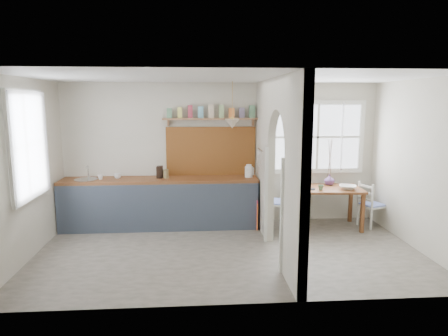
{
  "coord_description": "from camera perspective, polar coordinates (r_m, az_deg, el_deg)",
  "views": [
    {
      "loc": [
        -0.49,
        -5.76,
        2.26
      ],
      "look_at": [
        -0.05,
        0.33,
        1.24
      ],
      "focal_mm": 32.0,
      "sensor_mm": 36.0,
      "label": 1
    }
  ],
  "objects": [
    {
      "name": "ceiling",
      "position": [
        5.79,
        0.77,
        12.85
      ],
      "size": [
        5.8,
        3.2,
        0.01
      ],
      "primitive_type": "cube",
      "color": "beige",
      "rests_on": "walls"
    },
    {
      "name": "shelf",
      "position": [
        7.26,
        -1.88,
        7.5
      ],
      "size": [
        1.75,
        0.2,
        0.21
      ],
      "color": "#A77145",
      "rests_on": "walls"
    },
    {
      "name": "bowl",
      "position": [
        7.36,
        17.26,
        -2.65
      ],
      "size": [
        0.38,
        0.38,
        0.07
      ],
      "primitive_type": "imported",
      "rotation": [
        0.0,
        0.0,
        -0.36
      ],
      "color": "white",
      "rests_on": "dining_table"
    },
    {
      "name": "mug_b",
      "position": [
        7.37,
        -14.96,
        -1.1
      ],
      "size": [
        0.15,
        0.15,
        0.09
      ],
      "primitive_type": "imported",
      "rotation": [
        0.0,
        0.0,
        0.39
      ],
      "color": "silver",
      "rests_on": "counter"
    },
    {
      "name": "kitchen_window",
      "position": [
        6.27,
        -26.45,
        2.91
      ],
      "size": [
        0.1,
        1.16,
        1.5
      ],
      "primitive_type": null,
      "color": "white",
      "rests_on": "walls"
    },
    {
      "name": "utensil_rail",
      "position": [
        6.8,
        5.23,
        2.61
      ],
      "size": [
        0.02,
        0.5,
        0.02
      ],
      "primitive_type": "cylinder",
      "rotation": [
        1.57,
        0.0,
        0.0
      ],
      "color": "silver",
      "rests_on": "partition"
    },
    {
      "name": "vase",
      "position": [
        7.64,
        14.83,
        -1.63
      ],
      "size": [
        0.23,
        0.23,
        0.2
      ],
      "primitive_type": "imported",
      "rotation": [
        0.0,
        0.0,
        0.28
      ],
      "color": "#59386A",
      "rests_on": "dining_table"
    },
    {
      "name": "pendant_lamp",
      "position": [
        6.95,
        1.18,
        6.36
      ],
      "size": [
        0.26,
        0.26,
        0.16
      ],
      "primitive_type": "cone",
      "color": "#F4E6C7",
      "rests_on": "ceiling"
    },
    {
      "name": "partition",
      "position": [
        6.0,
        7.38,
        1.66
      ],
      "size": [
        0.12,
        3.2,
        2.6
      ],
      "color": "beige",
      "rests_on": "floor"
    },
    {
      "name": "chair_right",
      "position": [
        7.75,
        20.4,
        -4.9
      ],
      "size": [
        0.48,
        0.48,
        0.83
      ],
      "primitive_type": null,
      "rotation": [
        0.0,
        0.0,
        1.92
      ],
      "color": "silver",
      "rests_on": "floor"
    },
    {
      "name": "dining_table",
      "position": [
        7.5,
        14.55,
        -5.46
      ],
      "size": [
        1.22,
        0.86,
        0.73
      ],
      "primitive_type": null,
      "rotation": [
        0.0,
        0.0,
        -0.07
      ],
      "color": "brown",
      "rests_on": "floor"
    },
    {
      "name": "sink",
      "position": [
        7.45,
        -19.13,
        -1.63
      ],
      "size": [
        0.4,
        0.4,
        0.02
      ],
      "primitive_type": "cylinder",
      "color": "silver",
      "rests_on": "counter"
    },
    {
      "name": "jar",
      "position": [
        7.23,
        -8.32,
        -0.81
      ],
      "size": [
        0.13,
        0.13,
        0.16
      ],
      "primitive_type": "cylinder",
      "rotation": [
        0.0,
        0.0,
        -0.35
      ],
      "color": "olive",
      "rests_on": "counter"
    },
    {
      "name": "nook_window",
      "position": [
        7.7,
        13.24,
        4.32
      ],
      "size": [
        1.76,
        0.1,
        1.3
      ],
      "primitive_type": null,
      "color": "white",
      "rests_on": "walls"
    },
    {
      "name": "table_cup",
      "position": [
        7.17,
        13.66,
        -2.74
      ],
      "size": [
        0.12,
        0.12,
        0.09
      ],
      "primitive_type": "imported",
      "rotation": [
        0.0,
        0.0,
        -0.38
      ],
      "color": "#587C57",
      "rests_on": "dining_table"
    },
    {
      "name": "mug_a",
      "position": [
        7.36,
        -17.23,
        -1.23
      ],
      "size": [
        0.11,
        0.11,
        0.09
      ],
      "primitive_type": "imported",
      "rotation": [
        0.0,
        0.0,
        0.12
      ],
      "color": "white",
      "rests_on": "counter"
    },
    {
      "name": "towel_orange",
      "position": [
        7.09,
        4.78,
        -7.02
      ],
      "size": [
        0.02,
        0.03,
        0.47
      ],
      "primitive_type": "cube",
      "color": "orange",
      "rests_on": "counter"
    },
    {
      "name": "counter",
      "position": [
        7.34,
        -9.01,
        -4.85
      ],
      "size": [
        3.5,
        0.6,
        0.9
      ],
      "color": "brown",
      "rests_on": "floor"
    },
    {
      "name": "walls",
      "position": [
        5.86,
        0.74,
        0.07
      ],
      "size": [
        5.81,
        3.21,
        2.6
      ],
      "color": "beige",
      "rests_on": "floor"
    },
    {
      "name": "plate",
      "position": [
        7.21,
        12.28,
        -2.93
      ],
      "size": [
        0.18,
        0.18,
        0.01
      ],
      "primitive_type": "cylinder",
      "rotation": [
        0.0,
        0.0,
        -0.15
      ],
      "color": "black",
      "rests_on": "dining_table"
    },
    {
      "name": "towel_magenta",
      "position": [
        7.11,
        4.74,
        -6.75
      ],
      "size": [
        0.02,
        0.03,
        0.53
      ],
      "primitive_type": "cube",
      "color": "#CA3357",
      "rests_on": "counter"
    },
    {
      "name": "kettle",
      "position": [
        7.26,
        3.55,
        -0.4
      ],
      "size": [
        0.24,
        0.22,
        0.23
      ],
      "primitive_type": null,
      "rotation": [
        0.0,
        0.0,
        0.4
      ],
      "color": "white",
      "rests_on": "counter"
    },
    {
      "name": "backsplash",
      "position": [
        7.4,
        -1.87,
        2.42
      ],
      "size": [
        1.65,
        0.03,
        0.9
      ],
      "primitive_type": "cube",
      "color": "brown",
      "rests_on": "walls"
    },
    {
      "name": "chair_left",
      "position": [
        7.19,
        7.64,
        -4.76
      ],
      "size": [
        0.58,
        0.58,
        1.0
      ],
      "primitive_type": null,
      "rotation": [
        0.0,
        0.0,
        -1.9
      ],
      "color": "silver",
      "rests_on": "floor"
    },
    {
      "name": "floor",
      "position": [
        6.21,
        0.72,
        -11.85
      ],
      "size": [
        5.8,
        3.2,
        0.01
      ],
      "primitive_type": "cube",
      "color": "gray",
      "rests_on": "ground"
    },
    {
      "name": "knife_block",
      "position": [
        7.26,
        -9.18,
        -0.57
      ],
      "size": [
        0.11,
        0.14,
        0.21
      ],
      "primitive_type": "cube",
      "rotation": [
        0.0,
        0.0,
        -0.1
      ],
      "color": "black",
      "rests_on": "counter"
    }
  ]
}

